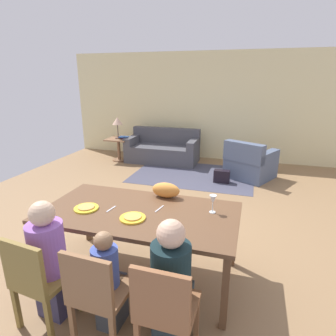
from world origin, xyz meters
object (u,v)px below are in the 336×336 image
Objects in this scene: dining_table at (140,216)px; couch at (163,150)px; plate_near_man at (86,208)px; person_child at (109,283)px; dining_chair_child at (97,291)px; dining_chair_man at (37,277)px; person_woman at (172,288)px; dining_chair_woman at (165,307)px; armchair at (250,164)px; handbag at (222,176)px; book_upper at (124,137)px; side_table at (119,146)px; cat at (166,190)px; book_lower at (126,138)px; plate_near_child at (133,218)px; person_man at (53,263)px; table_lamp at (117,122)px; wine_glass at (213,200)px.

couch is at bearing 104.74° from dining_table.
person_child reaches higher than plate_near_man.
person_child is at bearing 88.19° from dining_chair_child.
dining_table is at bearing 57.69° from dining_chair_man.
person_woman reaches higher than dining_chair_child.
armchair is (0.48, 4.48, -0.17)m from dining_chair_woman.
handbag is (1.04, 3.28, -0.64)m from plate_near_man.
dining_chair_woman is at bearing -90.60° from person_woman.
dining_chair_man reaches higher than dining_table.
person_child is 4.20× the size of book_upper.
dining_chair_woman is (1.09, -0.76, -0.28)m from plate_near_man.
plate_near_man is 0.78× the size of handbag.
couch and armchair have the same top height.
book_upper is at bearing 6.83° from side_table.
cat is at bearing 83.21° from dining_chair_child.
person_woman is 3.47× the size of handbag.
dining_table is 9.00× the size of book_lower.
couch is 1.05m from book_upper.
plate_near_child is 1.14× the size of book_upper.
plate_near_man reaches higher than dining_table.
person_woman is (1.10, 0.17, 0.02)m from dining_chair_man.
couch reaches higher than plate_near_child.
person_man is at bearing 85.58° from dining_chair_man.
person_man reaches higher than book_lower.
table_lamp is at bearing 109.02° from dining_chair_man.
book_upper is 2.81m from handbag.
dining_table is at bearing 89.74° from dining_chair_child.
handbag is at bearing -19.41° from book_upper.
person_man reaches higher than plate_near_man.
wine_glass is 0.58× the size of cat.
couch is (-0.59, 4.44, -0.47)m from plate_near_man.
dining_table is 0.76m from wine_glass.
dining_chair_child reaches higher than plate_near_man.
side_table is 1.81× the size of handbag.
dining_chair_child is at bearing -54.44° from plate_near_man.
wine_glass is at bearing -21.46° from cat.
wine_glass is at bearing 79.22° from person_woman.
dining_chair_man is 5.20m from book_lower.
person_woman is 1.23m from cat.
table_lamp reaches higher than armchair.
dining_chair_man is 1.10m from dining_chair_woman.
plate_near_man is 4.52m from table_lamp.
wine_glass is 4.91m from side_table.
book_lower is at bearing 159.60° from handbag.
dining_chair_child is at bearing -67.00° from book_upper.
person_man is 5.04× the size of book_lower.
dining_table is 0.91m from person_woman.
dining_table is 0.75m from person_child.
cat is at bearing -97.26° from handbag.
plate_near_child is 0.46× the size of table_lamp.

